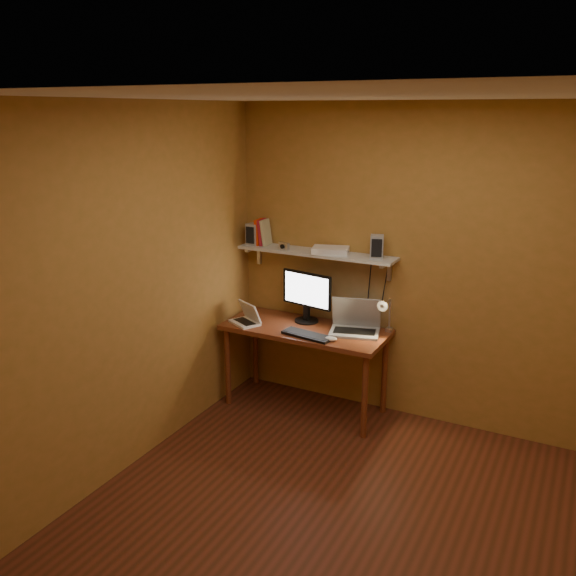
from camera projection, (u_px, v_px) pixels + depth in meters
The scene contains 14 objects.
room at pixel (357, 332), 3.51m from camera, with size 3.44×3.24×2.64m.
desk at pixel (305, 337), 5.20m from camera, with size 1.40×0.60×0.75m.
wall_shelf at pixel (316, 253), 5.17m from camera, with size 1.40×0.25×0.21m.
monitor at pixel (307, 294), 5.25m from camera, with size 0.49×0.24×0.44m.
laptop at pixel (355, 323), 5.06m from camera, with size 0.46×0.38×0.29m.
netbook at pixel (247, 318), 5.26m from camera, with size 0.32×0.28×0.19m.
keyboard at pixel (307, 335), 4.96m from camera, with size 0.43×0.14×0.02m, color black.
mouse at pixel (331, 339), 4.87m from camera, with size 0.10×0.07×0.04m, color white.
desk_lamp at pixel (386, 311), 4.93m from camera, with size 0.09×0.23×0.38m.
speaker_left at pixel (254, 234), 5.39m from camera, with size 0.10×0.10×0.19m, color #989AA1.
speaker_right at pixel (377, 247), 4.90m from camera, with size 0.10×0.10×0.19m, color #989AA1.
books at pixel (263, 232), 5.39m from camera, with size 0.13×0.16×0.23m.
shelf_camera at pixel (284, 246), 5.21m from camera, with size 0.11×0.07×0.06m.
router at pixel (331, 250), 5.09m from camera, with size 0.30×0.20×0.05m, color white.
Camera 1 is at (1.17, -3.11, 2.53)m, focal length 38.00 mm.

